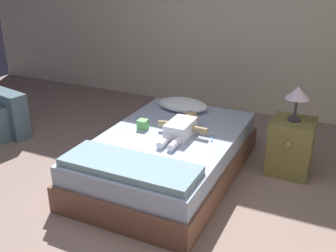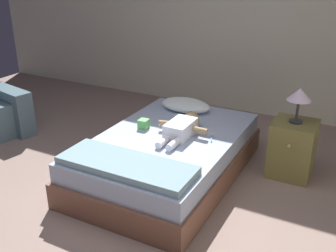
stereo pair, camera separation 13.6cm
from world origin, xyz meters
name	(u,v)px [view 1 (the left image)]	position (x,y,z in m)	size (l,w,h in m)	color
ground_plane	(101,225)	(0.00, 0.00, 0.00)	(8.00, 8.00, 0.00)	gray
wall_behind_bed	(228,8)	(0.00, 3.00, 1.33)	(8.00, 0.12, 2.65)	beige
bed	(168,156)	(0.13, 0.93, 0.20)	(1.22, 1.93, 0.41)	brown
pillow	(183,105)	(-0.01, 1.60, 0.47)	(0.54, 0.32, 0.13)	white
baby	(182,127)	(0.24, 1.02, 0.48)	(0.49, 0.65, 0.16)	white
toothbrush	(212,137)	(0.51, 1.06, 0.41)	(0.07, 0.15, 0.02)	#3C84D9
nightstand	(291,146)	(1.16, 1.49, 0.27)	(0.39, 0.42, 0.54)	olive
lamp	(298,94)	(1.16, 1.49, 0.79)	(0.22, 0.22, 0.32)	#333338
blanket	(129,166)	(0.13, 0.24, 0.44)	(1.09, 0.40, 0.06)	#81A4B0
toy_block	(143,124)	(-0.16, 0.98, 0.45)	(0.09, 0.09, 0.09)	#5DC159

